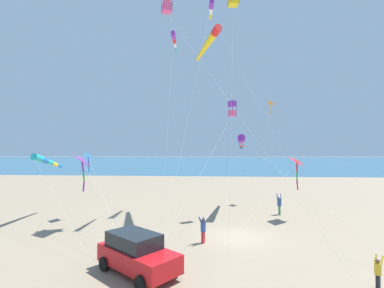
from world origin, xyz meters
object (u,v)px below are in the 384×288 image
Objects in this scene: kite_delta_green_low_center at (297,162)px; kite_windsock_magenta_far_left at (45,161)px; person_child_grey_jacket at (203,228)px; kite_windsock_teal_far_right at (210,40)px; parked_car at (137,253)px; person_adult_flyer at (279,203)px; kite_box_blue_topmost at (167,1)px; kite_windsock_orange_high_right at (211,8)px; kite_delta_long_streamer_right at (88,156)px; kite_delta_small_distant at (83,161)px; kite_windsock_white_trailing at (174,40)px; kite_box_striped_overhead at (232,109)px; person_child_green_jacket at (378,271)px; kite_delta_long_streamer_left at (271,104)px; kite_windsock_rainbow_low_near at (241,142)px.

kite_delta_green_low_center is 21.78m from kite_windsock_magenta_far_left.
person_child_grey_jacket is 0.10× the size of kite_windsock_teal_far_right.
parked_car is 2.65× the size of person_child_grey_jacket.
person_adult_flyer is 0.09× the size of kite_box_blue_topmost.
kite_windsock_orange_high_right reaches higher than kite_delta_green_low_center.
kite_box_blue_topmost reaches higher than kite_delta_long_streamer_right.
kite_windsock_magenta_far_left is 1.30× the size of kite_delta_small_distant.
kite_delta_green_low_center is 15.42m from kite_windsock_white_trailing.
kite_delta_green_low_center is at bearing 94.29° from kite_windsock_magenta_far_left.
parked_car is 0.56× the size of kite_delta_green_low_center.
kite_box_striped_overhead is at bearing -75.14° from person_adult_flyer.
kite_windsock_magenta_far_left reaches higher than person_child_green_jacket.
kite_box_blue_topmost reaches higher than kite_delta_long_streamer_left.
kite_box_blue_topmost is at bearing -151.13° from person_child_grey_jacket.
kite_windsock_teal_far_right is (-13.50, 3.35, 15.69)m from parked_car.
kite_delta_long_streamer_right is 0.96× the size of kite_box_striped_overhead.
kite_windsock_orange_high_right reaches higher than kite_windsock_teal_far_right.
person_child_green_jacket is 24.13m from kite_windsock_magenta_far_left.
kite_windsock_rainbow_low_near is at bearing 155.01° from parked_car.
kite_delta_small_distant is (-7.53, -16.68, 4.31)m from person_child_green_jacket.
kite_windsock_white_trailing is at bearing -138.94° from person_child_green_jacket.
kite_box_striped_overhead is 0.61× the size of kite_box_blue_topmost.
person_child_green_jacket is at bearing 0.49° from kite_delta_long_streamer_left.
person_child_green_jacket is 0.06× the size of kite_windsock_orange_high_right.
person_adult_flyer is 0.16× the size of kite_delta_long_streamer_right.
kite_windsock_orange_high_right is (-17.05, -7.12, 20.67)m from person_child_green_jacket.
person_child_green_jacket is 22.80m from kite_delta_long_streamer_left.
kite_windsock_orange_high_right is at bearing 119.22° from kite_delta_long_streamer_right.
kite_box_blue_topmost is 15.68m from kite_delta_small_distant.
parked_car is 24.45m from kite_delta_long_streamer_left.
kite_windsock_magenta_far_left reaches higher than person_child_grey_jacket.
kite_windsock_magenta_far_left is 16.96m from kite_box_striped_overhead.
kite_delta_long_streamer_right is 14.11m from kite_windsock_rainbow_low_near.
kite_windsock_teal_far_right is at bearing -87.57° from kite_windsock_rainbow_low_near.
kite_windsock_rainbow_low_near is (-2.39, -4.53, 1.84)m from kite_delta_green_low_center.
kite_delta_green_low_center is (-11.24, 10.88, 3.91)m from parked_car.
kite_box_striped_overhead is 0.56× the size of kite_windsock_orange_high_right.
kite_windsock_rainbow_low_near is at bearing -163.49° from person_child_green_jacket.
person_child_green_jacket is 22.49m from kite_windsock_teal_far_right.
kite_box_blue_topmost is at bearing 92.81° from kite_delta_long_streamer_right.
kite_delta_green_low_center is at bearing 178.58° from person_child_green_jacket.
kite_delta_long_streamer_left is 1.20× the size of kite_delta_small_distant.
kite_windsock_orange_high_right is 7.25m from kite_box_blue_topmost.
kite_windsock_white_trailing is at bearing 98.98° from kite_windsock_magenta_far_left.
kite_delta_small_distant is at bearing -75.56° from kite_delta_green_low_center.
person_adult_flyer is 13.50m from person_child_green_jacket.
person_adult_flyer is at bearing 104.86° from kite_box_striped_overhead.
person_adult_flyer is at bearing 60.05° from kite_windsock_orange_high_right.
kite_delta_long_streamer_left is (-15.02, 7.41, 10.45)m from person_child_grey_jacket.
kite_delta_green_low_center is at bearing 55.21° from kite_windsock_orange_high_right.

